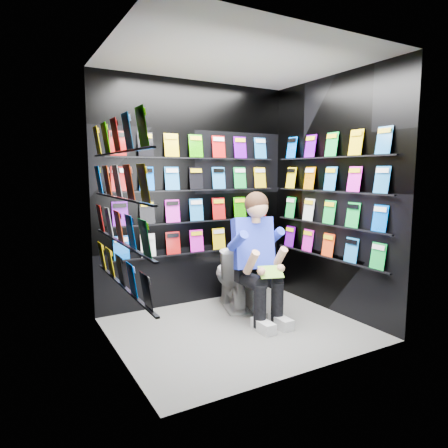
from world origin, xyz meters
TOP-DOWN VIEW (x-y plane):
  - floor at (0.00, 0.00)m, footprint 2.40×2.40m
  - ceiling at (0.00, 0.00)m, footprint 2.40×2.40m
  - wall_back at (0.00, 1.00)m, footprint 2.40×0.04m
  - wall_front at (0.00, -1.00)m, footprint 2.40×0.04m
  - wall_left at (-1.20, 0.00)m, footprint 0.04×2.00m
  - wall_right at (1.20, 0.00)m, footprint 0.04×2.00m
  - comics_back at (0.00, 0.97)m, footprint 2.10×0.06m
  - comics_left at (-1.17, 0.00)m, footprint 0.06×1.70m
  - comics_right at (1.17, 0.00)m, footprint 0.06×1.70m
  - toilet at (0.29, 0.60)m, footprint 0.62×0.84m
  - longbox at (0.51, 0.41)m, footprint 0.29×0.40m
  - longbox_lid at (0.51, 0.41)m, footprint 0.32×0.43m
  - reader at (0.29, 0.22)m, footprint 0.77×0.94m
  - held_comic at (0.29, -0.13)m, footprint 0.27×0.20m

SIDE VIEW (x-z plane):
  - floor at x=0.00m, z-range 0.00..0.00m
  - longbox at x=0.51m, z-range 0.00..0.27m
  - longbox_lid at x=0.51m, z-range 0.27..0.30m
  - toilet at x=0.29m, z-range 0.00..0.73m
  - held_comic at x=0.29m, z-range 0.53..0.63m
  - reader at x=0.29m, z-range 0.04..1.55m
  - wall_back at x=0.00m, z-range 0.00..2.60m
  - wall_front at x=0.00m, z-range 0.00..2.60m
  - wall_left at x=-1.20m, z-range 0.00..2.60m
  - wall_right at x=1.20m, z-range 0.00..2.60m
  - comics_back at x=0.00m, z-range 0.62..1.99m
  - comics_left at x=-1.17m, z-range 0.62..1.99m
  - comics_right at x=1.17m, z-range 0.62..1.99m
  - ceiling at x=0.00m, z-range 2.60..2.60m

